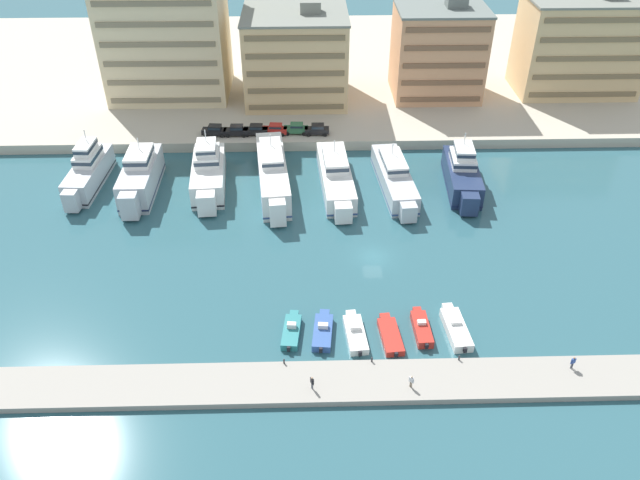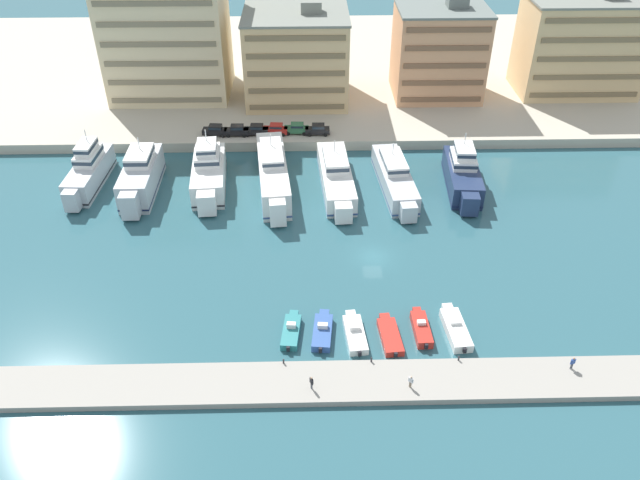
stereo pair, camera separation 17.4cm
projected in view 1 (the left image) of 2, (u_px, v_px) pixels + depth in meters
ground_plane at (373, 257)px, 80.70m from camera, size 400.00×400.00×0.00m
quay_promenade at (345, 69)px, 132.01m from camera, size 180.00×70.00×1.67m
pier_dock at (394, 382)px, 63.34m from camera, size 120.00×5.43×0.71m
yacht_silver_far_left at (88, 171)px, 93.87m from camera, size 4.49×16.23×8.30m
yacht_silver_left at (140, 177)px, 92.26m from camera, size 4.46×16.56×7.80m
yacht_white_mid_left at (208, 173)px, 93.39m from camera, size 5.79×17.04×8.45m
yacht_white_center_left at (273, 173)px, 93.41m from camera, size 6.01×22.51×7.33m
yacht_white_center at (336, 176)px, 93.73m from camera, size 5.44×20.50×6.48m
yacht_silver_center_right at (394, 177)px, 93.56m from camera, size 5.50×19.71×6.20m
yacht_navy_mid_right at (462, 174)px, 93.44m from camera, size 5.46×16.60×8.02m
motorboat_teal_far_left at (292, 331)px, 69.10m from camera, size 2.31×6.11×1.44m
motorboat_blue_left at (323, 331)px, 69.04m from camera, size 2.54×6.43×1.40m
motorboat_white_mid_left at (355, 333)px, 68.83m from camera, size 2.55×6.84×1.35m
motorboat_red_center_left at (390, 335)px, 68.60m from camera, size 2.51×6.54×0.85m
motorboat_red_center at (421, 328)px, 69.37m from camera, size 1.87×6.17×1.40m
motorboat_white_center_right at (456, 328)px, 69.31m from camera, size 2.64×7.42×1.41m
car_black_far_left at (215, 130)px, 104.55m from camera, size 4.22×2.18×1.80m
car_black_left at (236, 130)px, 104.49m from camera, size 4.13×1.97×1.80m
car_black_mid_left at (256, 129)px, 104.67m from camera, size 4.17×2.07×1.80m
car_red_center_left at (275, 129)px, 104.86m from camera, size 4.24×2.22×1.80m
car_green_center at (296, 128)px, 105.09m from camera, size 4.18×2.09×1.80m
car_black_center_right at (317, 129)px, 104.81m from camera, size 4.12×1.95×1.80m
apartment_block_far_left at (164, 19)px, 111.90m from camera, size 21.92×16.21×29.52m
apartment_block_left at (296, 56)px, 113.30m from camera, size 18.66×16.07×17.71m
apartment_block_mid_left at (438, 51)px, 114.72m from camera, size 16.18×13.36×18.12m
apartment_block_center_left at (580, 45)px, 115.68m from camera, size 22.03×12.68×19.25m
pedestrian_near_edge at (573, 362)px, 63.80m from camera, size 0.59×0.33×1.58m
pedestrian_mid_deck at (312, 382)px, 61.61m from camera, size 0.39×0.58×1.63m
pedestrian_far_side at (411, 381)px, 61.81m from camera, size 0.47×0.43×1.54m
bollard_west at (284, 361)px, 64.69m from camera, size 0.20×0.20×0.61m
bollard_west_mid at (372, 359)px, 64.88m from camera, size 0.20×0.20×0.61m
bollard_east_mid at (459, 358)px, 65.08m from camera, size 0.20×0.20×0.61m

